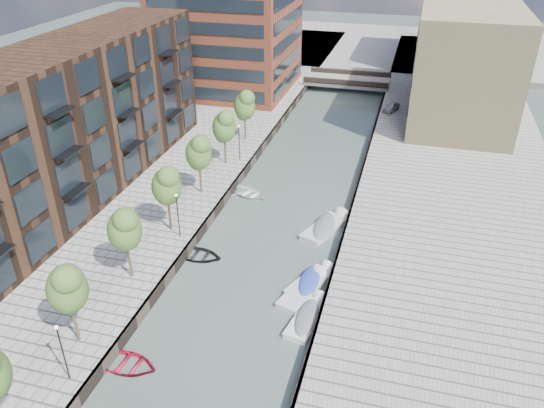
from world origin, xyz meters
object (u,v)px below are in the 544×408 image
at_px(tree_4, 199,151).
at_px(sloop_2, 126,366).
at_px(tree_2, 124,228).
at_px(tree_6, 245,104).
at_px(tree_3, 166,184).
at_px(motorboat_2, 306,289).
at_px(tree_1, 67,287).
at_px(sloop_3, 248,195).
at_px(car, 391,107).
at_px(motorboat_3, 313,280).
at_px(motorboat_1, 309,316).
at_px(sloop_4, 198,257).
at_px(tree_5, 224,125).
at_px(bridge, 348,81).
at_px(motorboat_4, 327,226).

distance_m(tree_4, sloop_2, 22.39).
relative_size(tree_2, tree_6, 1.00).
xyz_separation_m(tree_3, motorboat_2, (12.90, -3.93, -5.21)).
xyz_separation_m(tree_1, tree_6, (0.00, 35.00, 0.00)).
relative_size(sloop_2, sloop_3, 0.99).
xyz_separation_m(tree_4, car, (16.09, 28.68, -3.73)).
height_order(tree_4, motorboat_3, tree_4).
relative_size(tree_2, tree_4, 1.00).
bearing_deg(motorboat_1, motorboat_3, 98.36).
xyz_separation_m(tree_1, sloop_4, (3.27, 11.91, -5.31)).
distance_m(tree_2, sloop_2, 9.81).
distance_m(tree_5, tree_6, 7.00).
xyz_separation_m(tree_2, motorboat_1, (13.78, 0.08, -5.11)).
bearing_deg(sloop_4, bridge, -4.39).
xyz_separation_m(tree_4, sloop_2, (3.51, -21.47, -5.31)).
xyz_separation_m(tree_2, tree_5, (0.00, 21.00, 0.00)).
bearing_deg(motorboat_2, motorboat_1, -73.49).
bearing_deg(tree_5, sloop_4, -78.50).
height_order(motorboat_2, car, car).
bearing_deg(sloop_3, car, -0.20).
xyz_separation_m(bridge, tree_2, (-8.50, -54.00, 3.92)).
relative_size(sloop_2, motorboat_1, 0.83).
xyz_separation_m(tree_1, tree_2, (0.00, 7.00, 0.00)).
relative_size(tree_5, motorboat_2, 1.12).
height_order(tree_3, motorboat_2, tree_3).
distance_m(tree_5, sloop_2, 29.17).
height_order(sloop_2, motorboat_1, motorboat_1).
distance_m(tree_2, motorboat_1, 14.70).
bearing_deg(tree_1, tree_4, 90.00).
bearing_deg(sloop_3, tree_1, -165.43).
xyz_separation_m(bridge, sloop_3, (-4.45, -37.64, -1.39)).
bearing_deg(motorboat_3, bridge, 95.37).
bearing_deg(tree_6, sloop_2, -84.35).
distance_m(bridge, tree_5, 34.30).
height_order(tree_5, motorboat_2, tree_5).
bearing_deg(motorboat_1, tree_5, 123.38).
bearing_deg(motorboat_2, tree_1, -142.01).
xyz_separation_m(motorboat_1, motorboat_4, (-0.93, 12.15, 0.03)).
distance_m(tree_6, sloop_4, 23.91).
height_order(tree_2, sloop_4, tree_2).
xyz_separation_m(bridge, tree_1, (-8.50, -61.00, 3.92)).
xyz_separation_m(motorboat_1, car, (2.31, 42.61, 1.38)).
relative_size(motorboat_1, motorboat_3, 1.01).
bearing_deg(sloop_4, sloop_2, -177.23).
bearing_deg(motorboat_3, motorboat_4, 92.33).
xyz_separation_m(tree_1, car, (16.09, 49.68, -3.73)).
relative_size(tree_5, motorboat_4, 0.99).
height_order(bridge, motorboat_3, bridge).
relative_size(tree_2, motorboat_1, 1.16).
height_order(tree_2, tree_5, same).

